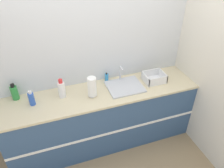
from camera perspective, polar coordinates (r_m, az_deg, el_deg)
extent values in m
plane|color=#937A56|center=(3.30, -0.65, -17.96)|extent=(12.00, 12.00, 0.00)
cube|color=silver|center=(2.92, -4.75, 7.60)|extent=(4.98, 0.06, 2.60)
cube|color=beige|center=(3.22, 20.42, 8.16)|extent=(0.06, 2.59, 2.60)
cube|color=#33517A|center=(3.16, -2.44, -9.02)|extent=(2.58, 0.59, 0.88)
cube|color=white|center=(2.96, -0.74, -12.70)|extent=(2.58, 0.01, 0.04)
cube|color=beige|center=(2.87, -2.66, -2.39)|extent=(2.60, 0.62, 0.03)
cube|color=silver|center=(2.95, 3.36, -0.68)|extent=(0.47, 0.40, 0.02)
cylinder|color=silver|center=(3.03, 2.15, 2.92)|extent=(0.02, 0.02, 0.20)
cylinder|color=silver|center=(2.93, 2.56, 4.09)|extent=(0.02, 0.11, 0.02)
cylinder|color=#4C4C51|center=(2.80, -5.09, -3.01)|extent=(0.08, 0.08, 0.01)
cylinder|color=white|center=(2.72, -5.24, -0.74)|extent=(0.11, 0.11, 0.26)
cube|color=white|center=(3.13, 10.85, 0.90)|extent=(0.29, 0.24, 0.01)
cube|color=white|center=(3.01, 12.00, 0.72)|extent=(0.29, 0.01, 0.11)
cube|color=white|center=(3.18, 10.00, 2.90)|extent=(0.29, 0.01, 0.11)
cube|color=white|center=(3.03, 8.71, 1.39)|extent=(0.01, 0.24, 0.11)
cube|color=white|center=(3.16, 13.15, 2.26)|extent=(0.01, 0.24, 0.11)
cylinder|color=white|center=(2.79, -13.00, -1.46)|extent=(0.09, 0.09, 0.21)
cylinder|color=red|center=(2.72, -13.34, 0.74)|extent=(0.05, 0.05, 0.05)
cylinder|color=#2D8C3D|center=(2.95, -24.08, -2.14)|extent=(0.08, 0.08, 0.18)
cylinder|color=black|center=(2.89, -24.58, -0.39)|extent=(0.05, 0.05, 0.04)
cylinder|color=#2D56B7|center=(2.78, -20.26, -3.70)|extent=(0.07, 0.07, 0.16)
cylinder|color=silver|center=(2.72, -20.67, -2.05)|extent=(0.04, 0.04, 0.04)
cylinder|color=#338CCC|center=(3.05, -1.42, 1.75)|extent=(0.05, 0.05, 0.11)
cylinder|color=black|center=(3.02, -1.43, 2.74)|extent=(0.02, 0.02, 0.02)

